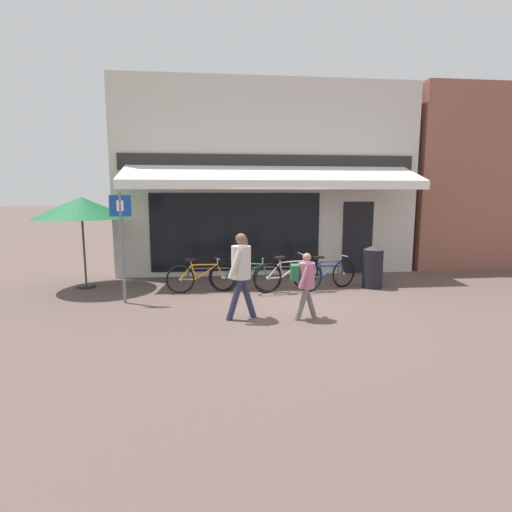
# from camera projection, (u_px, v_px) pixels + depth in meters

# --- Properties ---
(ground_plane) EXTENTS (160.00, 160.00, 0.00)m
(ground_plane) POSITION_uv_depth(u_px,v_px,m) (292.00, 300.00, 8.79)
(ground_plane) COLOR brown
(shop_front) EXTENTS (8.70, 4.49, 5.49)m
(shop_front) POSITION_uv_depth(u_px,v_px,m) (263.00, 181.00, 12.64)
(shop_front) COLOR beige
(shop_front) RESTS_ON ground_plane
(neighbour_building) EXTENTS (7.91, 4.00, 5.57)m
(neighbour_building) POSITION_uv_depth(u_px,v_px,m) (500.00, 181.00, 14.06)
(neighbour_building) COLOR #8E5647
(neighbour_building) RESTS_ON ground_plane
(bike_rack_rail) EXTENTS (3.81, 0.04, 0.57)m
(bike_rack_rail) POSITION_uv_depth(u_px,v_px,m) (265.00, 270.00, 9.75)
(bike_rack_rail) COLOR #47494F
(bike_rack_rail) RESTS_ON ground_plane
(bicycle_orange) EXTENTS (1.67, 0.52, 0.82)m
(bicycle_orange) POSITION_uv_depth(u_px,v_px,m) (201.00, 277.00, 9.48)
(bicycle_orange) COLOR black
(bicycle_orange) RESTS_ON ground_plane
(bicycle_green) EXTENTS (1.72, 0.51, 0.85)m
(bicycle_green) POSITION_uv_depth(u_px,v_px,m) (246.00, 276.00, 9.55)
(bicycle_green) COLOR black
(bicycle_green) RESTS_ON ground_plane
(bicycle_silver) EXTENTS (1.75, 0.84, 0.91)m
(bicycle_silver) POSITION_uv_depth(u_px,v_px,m) (287.00, 275.00, 9.58)
(bicycle_silver) COLOR black
(bicycle_silver) RESTS_ON ground_plane
(bicycle_blue) EXTENTS (1.63, 0.77, 0.84)m
(bicycle_blue) POSITION_uv_depth(u_px,v_px,m) (327.00, 274.00, 9.73)
(bicycle_blue) COLOR black
(bicycle_blue) RESTS_ON ground_plane
(pedestrian_adult) EXTENTS (0.60, 0.55, 1.62)m
(pedestrian_adult) POSITION_uv_depth(u_px,v_px,m) (241.00, 267.00, 7.35)
(pedestrian_adult) COLOR #282D47
(pedestrian_adult) RESTS_ON ground_plane
(pedestrian_child) EXTENTS (0.54, 0.47, 1.26)m
(pedestrian_child) POSITION_uv_depth(u_px,v_px,m) (305.00, 278.00, 7.38)
(pedestrian_child) COLOR slate
(pedestrian_child) RESTS_ON ground_plane
(litter_bin) EXTENTS (0.49, 0.49, 1.06)m
(litter_bin) POSITION_uv_depth(u_px,v_px,m) (373.00, 267.00, 9.91)
(litter_bin) COLOR black
(litter_bin) RESTS_ON ground_plane
(parking_sign) EXTENTS (0.44, 0.07, 2.36)m
(parking_sign) POSITION_uv_depth(u_px,v_px,m) (122.00, 236.00, 8.37)
(parking_sign) COLOR slate
(parking_sign) RESTS_ON ground_plane
(cafe_parasol) EXTENTS (2.31, 2.31, 2.25)m
(cafe_parasol) POSITION_uv_depth(u_px,v_px,m) (81.00, 208.00, 9.72)
(cafe_parasol) COLOR #4C3D2D
(cafe_parasol) RESTS_ON ground_plane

